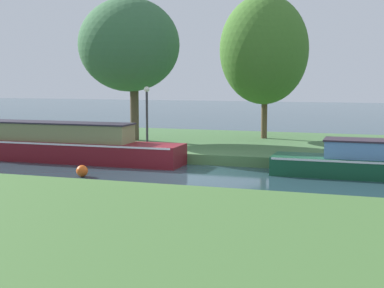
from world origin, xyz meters
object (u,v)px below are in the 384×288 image
object	(u,v)px
willow_tree_left	(129,45)
channel_buoy	(82,171)
forest_narrowboat	(365,162)
maroon_barge	(53,145)
willow_tree_centre	(264,50)
mooring_post_near	(64,140)
lamp_post	(147,109)

from	to	relation	value
willow_tree_left	channel_buoy	size ratio (longest dim) A/B	16.55
forest_narrowboat	willow_tree_left	distance (m)	12.13
willow_tree_left	maroon_barge	bearing A→B (deg)	-110.10
willow_tree_centre	mooring_post_near	world-z (taller)	willow_tree_centre
lamp_post	willow_tree_centre	bearing A→B (deg)	50.31
forest_narrowboat	willow_tree_left	bearing A→B (deg)	158.50
willow_tree_centre	lamp_post	xyz separation A→B (m)	(-4.03, -4.85, -2.61)
maroon_barge	lamp_post	size ratio (longest dim) A/B	4.24
willow_tree_left	willow_tree_centre	distance (m)	6.40
willow_tree_centre	mooring_post_near	size ratio (longest dim) A/B	10.57
maroon_barge	willow_tree_centre	xyz separation A→B (m)	(7.21, 7.07, 4.01)
willow_tree_left	lamp_post	size ratio (longest dim) A/B	2.55
forest_narrowboat	channel_buoy	world-z (taller)	forest_narrowboat
willow_tree_centre	willow_tree_left	bearing A→B (deg)	-152.91
maroon_barge	willow_tree_centre	distance (m)	10.87
mooring_post_near	channel_buoy	xyz separation A→B (m)	(3.19, -4.12, -0.53)
willow_tree_left	mooring_post_near	xyz separation A→B (m)	(-1.75, -2.98, -4.11)
forest_narrowboat	channel_buoy	distance (m)	9.59
willow_tree_centre	channel_buoy	distance (m)	11.76
mooring_post_near	channel_buoy	distance (m)	5.23
forest_narrowboat	willow_tree_centre	bearing A→B (deg)	124.52
forest_narrowboat	willow_tree_centre	size ratio (longest dim) A/B	0.84
willow_tree_left	channel_buoy	world-z (taller)	willow_tree_left
forest_narrowboat	willow_tree_left	world-z (taller)	willow_tree_left
mooring_post_near	channel_buoy	world-z (taller)	mooring_post_near
forest_narrowboat	willow_tree_centre	xyz separation A→B (m)	(-4.86, 7.07, 4.14)
forest_narrowboat	willow_tree_left	xyz separation A→B (m)	(-10.56, 4.16, 4.31)
forest_narrowboat	mooring_post_near	size ratio (longest dim) A/B	8.93
forest_narrowboat	lamp_post	size ratio (longest dim) A/B	2.24
willow_tree_left	mooring_post_near	size ratio (longest dim) A/B	10.14
maroon_barge	mooring_post_near	distance (m)	1.20
lamp_post	channel_buoy	xyz separation A→B (m)	(-0.23, -5.16, -1.86)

